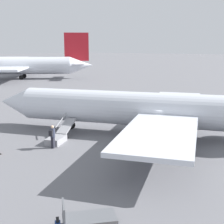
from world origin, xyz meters
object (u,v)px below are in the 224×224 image
object	(u,v)px
airplane_far_right	(14,65)
luggage_cart	(87,218)
airplane_main	(168,110)
passenger	(52,135)
boarding_stairs	(58,137)

from	to	relation	value
airplane_far_right	luggage_cart	bearing A→B (deg)	104.97
airplane_main	passenger	world-z (taller)	airplane_main
airplane_far_right	passenger	size ratio (longest dim) A/B	17.79
passenger	luggage_cart	size ratio (longest dim) A/B	0.72
airplane_main	passenger	xyz separation A→B (m)	(4.85, 8.25, -1.26)
airplane_main	luggage_cart	xyz separation A→B (m)	(-4.49, 14.11, -1.80)
airplane_main	airplane_far_right	size ratio (longest dim) A/B	0.94
boarding_stairs	luggage_cart	size ratio (longest dim) A/B	1.69
boarding_stairs	airplane_far_right	bearing A→B (deg)	36.76
airplane_main	airplane_far_right	distance (m)	55.79
airplane_main	boarding_stairs	world-z (taller)	airplane_main
passenger	airplane_far_right	bearing A→B (deg)	36.03
airplane_far_right	boarding_stairs	bearing A→B (deg)	106.05
airplane_far_right	luggage_cart	distance (m)	65.95
luggage_cart	passenger	bearing A→B (deg)	-83.88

